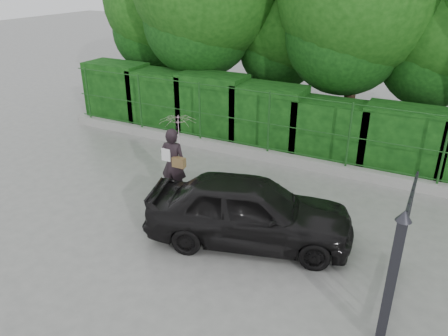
% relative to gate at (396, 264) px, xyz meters
% --- Properties ---
extents(ground, '(80.00, 80.00, 0.00)m').
position_rel_gate_xyz_m(ground, '(-4.60, 0.72, -1.19)').
color(ground, gray).
extents(kerb, '(14.00, 0.25, 0.30)m').
position_rel_gate_xyz_m(kerb, '(-4.60, 5.22, -1.04)').
color(kerb, '#9E9E99').
rests_on(kerb, ground).
extents(fence, '(14.13, 0.06, 1.80)m').
position_rel_gate_xyz_m(fence, '(-4.38, 5.22, 0.01)').
color(fence, '#194919').
rests_on(fence, kerb).
extents(hedge, '(14.20, 1.20, 2.14)m').
position_rel_gate_xyz_m(hedge, '(-4.85, 6.22, -0.20)').
color(hedge, black).
rests_on(hedge, ground).
extents(gate, '(0.22, 2.33, 2.36)m').
position_rel_gate_xyz_m(gate, '(0.00, 0.00, 0.00)').
color(gate, '#27272D').
rests_on(gate, ground).
extents(woman, '(0.95, 0.91, 2.13)m').
position_rel_gate_xyz_m(woman, '(-5.32, 2.10, 0.17)').
color(woman, black).
rests_on(woman, ground).
extents(car, '(4.52, 2.80, 1.44)m').
position_rel_gate_xyz_m(car, '(-2.95, 1.17, -0.47)').
color(car, black).
rests_on(car, ground).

